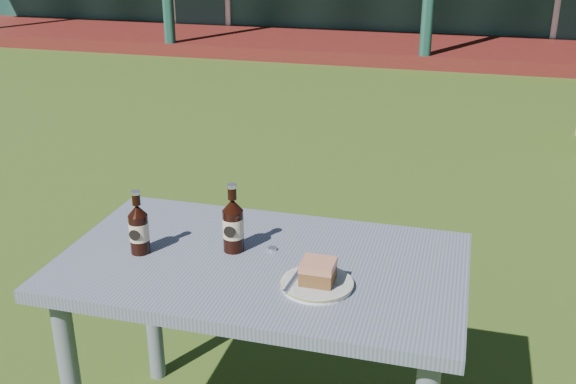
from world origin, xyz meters
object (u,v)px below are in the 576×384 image
(cafe_table, at_px, (262,289))
(plate, at_px, (317,284))
(cake_slice, at_px, (318,271))
(cola_bottle_near, at_px, (233,225))
(cola_bottle_far, at_px, (139,228))

(cafe_table, bearing_deg, plate, -29.12)
(cafe_table, height_order, plate, plate)
(cafe_table, relative_size, cake_slice, 13.04)
(cake_slice, distance_m, cola_bottle_near, 0.33)
(cola_bottle_near, bearing_deg, cola_bottle_far, -162.01)
(plate, height_order, cola_bottle_near, cola_bottle_near)
(cake_slice, bearing_deg, cafe_table, 151.84)
(cola_bottle_near, distance_m, cola_bottle_far, 0.28)
(cafe_table, relative_size, cola_bottle_near, 5.55)
(cola_bottle_far, bearing_deg, plate, -5.94)
(cafe_table, xyz_separation_m, cola_bottle_far, (-0.37, -0.05, 0.18))
(cake_slice, height_order, cola_bottle_far, cola_bottle_far)
(plate, bearing_deg, cake_slice, 60.61)
(cafe_table, distance_m, cake_slice, 0.27)
(cola_bottle_near, xyz_separation_m, cola_bottle_far, (-0.27, -0.09, -0.01))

